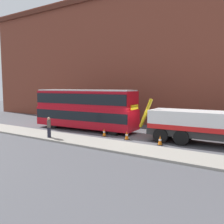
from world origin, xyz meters
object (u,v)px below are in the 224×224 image
at_px(pedestrian_onlooker, 49,127).
at_px(traffic_cone_near_bus, 104,133).
at_px(traffic_cone_near_truck, 160,141).
at_px(double_decker_bus, 85,108).
at_px(traffic_cone_midway, 127,136).
at_px(recovery_tow_truck, 215,122).

height_order(pedestrian_onlooker, traffic_cone_near_bus, pedestrian_onlooker).
bearing_deg(pedestrian_onlooker, traffic_cone_near_truck, -20.32).
relative_size(double_decker_bus, traffic_cone_midway, 15.48).
xyz_separation_m(double_decker_bus, pedestrian_onlooker, (0.37, -5.13, -1.25)).
bearing_deg(traffic_cone_midway, recovery_tow_truck, 15.57).
relative_size(double_decker_bus, traffic_cone_near_bus, 15.48).
bearing_deg(double_decker_bus, traffic_cone_near_bus, -28.51).
bearing_deg(double_decker_bus, traffic_cone_near_truck, -16.06).
bearing_deg(traffic_cone_midway, traffic_cone_near_truck, -4.97).
bearing_deg(traffic_cone_midway, pedestrian_onlooker, -148.84).
height_order(recovery_tow_truck, traffic_cone_midway, recovery_tow_truck).
bearing_deg(traffic_cone_near_bus, recovery_tow_truck, 11.00).
bearing_deg(recovery_tow_truck, traffic_cone_near_bus, -172.21).
xyz_separation_m(recovery_tow_truck, double_decker_bus, (-12.39, -0.03, 0.47)).
bearing_deg(traffic_cone_near_bus, pedestrian_onlooker, -132.91).
bearing_deg(pedestrian_onlooker, traffic_cone_midway, -8.98).
relative_size(recovery_tow_truck, traffic_cone_midway, 14.17).
height_order(pedestrian_onlooker, traffic_cone_midway, pedestrian_onlooker).
bearing_deg(pedestrian_onlooker, double_decker_bus, 54.00).
height_order(recovery_tow_truck, traffic_cone_near_bus, recovery_tow_truck).
bearing_deg(pedestrian_onlooker, traffic_cone_near_bus, 6.94).
xyz_separation_m(recovery_tow_truck, pedestrian_onlooker, (-12.02, -5.15, -0.77)).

